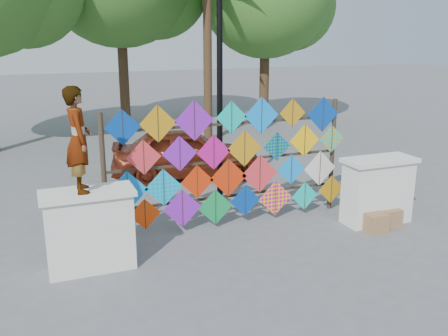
{
  "coord_description": "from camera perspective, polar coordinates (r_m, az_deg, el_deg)",
  "views": [
    {
      "loc": [
        -3.41,
        -7.6,
        3.58
      ],
      "look_at": [
        -0.16,
        0.6,
        1.17
      ],
      "focal_mm": 40.0,
      "sensor_mm": 36.0,
      "label": 1
    }
  ],
  "objects": [
    {
      "name": "sedan",
      "position": [
        12.65,
        -4.38,
        1.75
      ],
      "size": [
        3.95,
        2.25,
        1.27
      ],
      "primitive_type": "imported",
      "rotation": [
        0.0,
        0.0,
        1.36
      ],
      "color": "#5C1E0F",
      "rests_on": "ground"
    },
    {
      "name": "cardboard_box_near",
      "position": [
        9.71,
        16.91,
        -5.97
      ],
      "size": [
        0.39,
        0.35,
        0.35
      ],
      "primitive_type": "cube",
      "color": "#946A47",
      "rests_on": "ground"
    },
    {
      "name": "ground",
      "position": [
        9.06,
        2.36,
        -8.01
      ],
      "size": [
        80.0,
        80.0,
        0.0
      ],
      "primitive_type": "plane",
      "color": "slate",
      "rests_on": "ground"
    },
    {
      "name": "cardboard_box_far",
      "position": [
        10.08,
        18.27,
        -5.33
      ],
      "size": [
        0.4,
        0.37,
        0.33
      ],
      "primitive_type": "cube",
      "color": "#946A47",
      "rests_on": "ground"
    },
    {
      "name": "kite_rack",
      "position": [
        9.32,
        0.95,
        0.58
      ],
      "size": [
        4.85,
        0.24,
        2.43
      ],
      "color": "#31271B",
      "rests_on": "ground"
    },
    {
      "name": "parapet_right",
      "position": [
        10.03,
        17.14,
        -2.42
      ],
      "size": [
        1.4,
        0.65,
        1.28
      ],
      "color": "white",
      "rests_on": "ground"
    },
    {
      "name": "vendor_woman",
      "position": [
        7.58,
        -16.31,
        3.12
      ],
      "size": [
        0.38,
        0.58,
        1.57
      ],
      "primitive_type": "imported",
      "rotation": [
        0.0,
        0.0,
        1.58
      ],
      "color": "#99999E",
      "rests_on": "parapet_left"
    },
    {
      "name": "parapet_left",
      "position": [
        7.99,
        -15.1,
        -6.81
      ],
      "size": [
        1.4,
        0.65,
        1.28
      ],
      "color": "white",
      "rests_on": "ground"
    },
    {
      "name": "lamppost",
      "position": [
        10.33,
        -0.5,
        10.33
      ],
      "size": [
        0.28,
        0.28,
        4.46
      ],
      "color": "black",
      "rests_on": "ground"
    }
  ]
}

